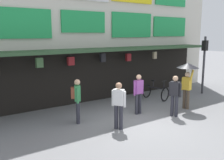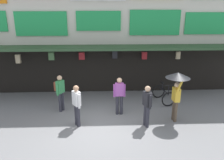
{
  "view_description": "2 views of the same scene",
  "coord_description": "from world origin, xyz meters",
  "px_view_note": "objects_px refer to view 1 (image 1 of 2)",
  "views": [
    {
      "loc": [
        -5.98,
        -6.76,
        3.32
      ],
      "look_at": [
        -0.13,
        1.49,
        1.49
      ],
      "focal_mm": 40.72,
      "sensor_mm": 36.0,
      "label": 1
    },
    {
      "loc": [
        0.2,
        -7.73,
        4.34
      ],
      "look_at": [
        0.59,
        1.53,
        1.43
      ],
      "focal_mm": 34.93,
      "sensor_mm": 36.0,
      "label": 2
    }
  ],
  "objects_px": {
    "pedestrian_in_black": "(119,103)",
    "pedestrian_in_blue": "(175,94)",
    "pedestrian_in_red": "(138,92)",
    "bicycle_parked": "(156,92)",
    "pedestrian_with_umbrella": "(187,73)",
    "pedestrian_in_purple": "(77,98)",
    "traffic_light_far": "(204,56)"
  },
  "relations": [
    {
      "from": "pedestrian_in_black",
      "to": "pedestrian_in_blue",
      "type": "bearing_deg",
      "value": -3.61
    },
    {
      "from": "pedestrian_in_purple",
      "to": "pedestrian_in_black",
      "type": "bearing_deg",
      "value": -57.39
    },
    {
      "from": "bicycle_parked",
      "to": "pedestrian_in_blue",
      "type": "bearing_deg",
      "value": -119.16
    },
    {
      "from": "bicycle_parked",
      "to": "pedestrian_in_red",
      "type": "height_order",
      "value": "pedestrian_in_red"
    },
    {
      "from": "traffic_light_far",
      "to": "pedestrian_with_umbrella",
      "type": "height_order",
      "value": "traffic_light_far"
    },
    {
      "from": "pedestrian_in_purple",
      "to": "pedestrian_in_blue",
      "type": "height_order",
      "value": "same"
    },
    {
      "from": "bicycle_parked",
      "to": "pedestrian_with_umbrella",
      "type": "distance_m",
      "value": 2.33
    },
    {
      "from": "pedestrian_in_blue",
      "to": "pedestrian_with_umbrella",
      "type": "relative_size",
      "value": 0.81
    },
    {
      "from": "pedestrian_in_blue",
      "to": "traffic_light_far",
      "type": "bearing_deg",
      "value": 22.46
    },
    {
      "from": "pedestrian_in_black",
      "to": "traffic_light_far",
      "type": "bearing_deg",
      "value": 13.15
    },
    {
      "from": "pedestrian_in_purple",
      "to": "pedestrian_with_umbrella",
      "type": "distance_m",
      "value": 5.05
    },
    {
      "from": "pedestrian_in_black",
      "to": "pedestrian_with_umbrella",
      "type": "bearing_deg",
      "value": 3.47
    },
    {
      "from": "pedestrian_in_red",
      "to": "traffic_light_far",
      "type": "bearing_deg",
      "value": 7.85
    },
    {
      "from": "bicycle_parked",
      "to": "pedestrian_in_red",
      "type": "relative_size",
      "value": 0.76
    },
    {
      "from": "traffic_light_far",
      "to": "bicycle_parked",
      "type": "xyz_separation_m",
      "value": [
        -3.15,
        0.52,
        -1.75
      ]
    },
    {
      "from": "pedestrian_in_purple",
      "to": "pedestrian_with_umbrella",
      "type": "height_order",
      "value": "pedestrian_with_umbrella"
    },
    {
      "from": "pedestrian_in_blue",
      "to": "pedestrian_in_purple",
      "type": "bearing_deg",
      "value": 156.46
    },
    {
      "from": "pedestrian_in_black",
      "to": "pedestrian_in_red",
      "type": "distance_m",
      "value": 1.96
    },
    {
      "from": "traffic_light_far",
      "to": "pedestrian_in_black",
      "type": "height_order",
      "value": "traffic_light_far"
    },
    {
      "from": "traffic_light_far",
      "to": "pedestrian_in_black",
      "type": "relative_size",
      "value": 1.9
    },
    {
      "from": "pedestrian_in_black",
      "to": "pedestrian_in_blue",
      "type": "relative_size",
      "value": 1.0
    },
    {
      "from": "bicycle_parked",
      "to": "pedestrian_with_umbrella",
      "type": "height_order",
      "value": "pedestrian_with_umbrella"
    },
    {
      "from": "pedestrian_in_black",
      "to": "pedestrian_in_red",
      "type": "height_order",
      "value": "same"
    },
    {
      "from": "bicycle_parked",
      "to": "pedestrian_in_purple",
      "type": "distance_m",
      "value": 5.03
    },
    {
      "from": "pedestrian_in_blue",
      "to": "pedestrian_with_umbrella",
      "type": "height_order",
      "value": "pedestrian_with_umbrella"
    },
    {
      "from": "bicycle_parked",
      "to": "pedestrian_with_umbrella",
      "type": "bearing_deg",
      "value": -91.95
    },
    {
      "from": "pedestrian_in_purple",
      "to": "bicycle_parked",
      "type": "bearing_deg",
      "value": 9.2
    },
    {
      "from": "pedestrian_in_black",
      "to": "pedestrian_in_red",
      "type": "bearing_deg",
      "value": 28.21
    },
    {
      "from": "pedestrian_in_black",
      "to": "pedestrian_in_red",
      "type": "relative_size",
      "value": 1.0
    },
    {
      "from": "pedestrian_in_blue",
      "to": "pedestrian_in_red",
      "type": "relative_size",
      "value": 1.0
    },
    {
      "from": "bicycle_parked",
      "to": "pedestrian_in_blue",
      "type": "height_order",
      "value": "pedestrian_in_blue"
    },
    {
      "from": "traffic_light_far",
      "to": "pedestrian_in_red",
      "type": "height_order",
      "value": "traffic_light_far"
    }
  ]
}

